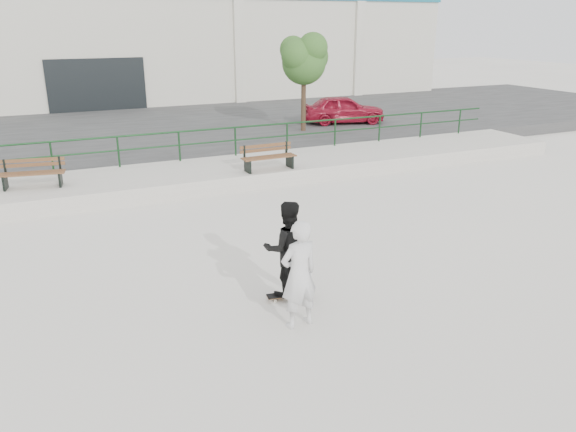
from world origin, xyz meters
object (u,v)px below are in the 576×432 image
bench_right (268,157)px  tree (304,57)px  bench_left (32,173)px  skateboard (287,295)px  red_car (343,109)px  standing_skater (287,249)px  seated_skater (299,274)px

bench_right → tree: 7.48m
bench_left → skateboard: size_ratio=2.27×
bench_left → red_car: (13.43, 5.67, 0.24)m
bench_left → standing_skater: size_ratio=0.99×
red_car → standing_skater: (-9.30, -14.06, -0.13)m
standing_skater → bench_right: bearing=-97.1°
bench_left → skateboard: 9.38m
standing_skater → seated_skater: bearing=89.6°
seated_skater → standing_skater: bearing=-111.8°
bench_left → bench_right: 6.94m
standing_skater → seated_skater: size_ratio=0.96×
bench_left → skateboard: bench_left is taller
skateboard → tree: bearing=71.5°
skateboard → seated_skater: size_ratio=0.42×
bench_right → bench_left: bearing=170.9°
bench_left → bench_right: bearing=2.0°
bench_left → tree: 12.21m
tree → red_car: (2.50, 0.93, -2.43)m
bench_left → tree: size_ratio=0.44×
bench_right → red_car: size_ratio=0.47×
bench_right → red_car: 9.32m
tree → red_car: tree is taller
red_car → bench_right: bearing=150.7°
bench_left → standing_skater: bearing=-53.9°
skateboard → standing_skater: 0.94m
red_car → skateboard: red_car is taller
red_car → seated_skater: seated_skater is taller
bench_right → tree: size_ratio=0.43×
red_car → standing_skater: 16.86m
bench_left → standing_skater: (4.13, -8.39, 0.11)m
bench_left → seated_skater: size_ratio=0.95×
tree → seated_skater: 15.98m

